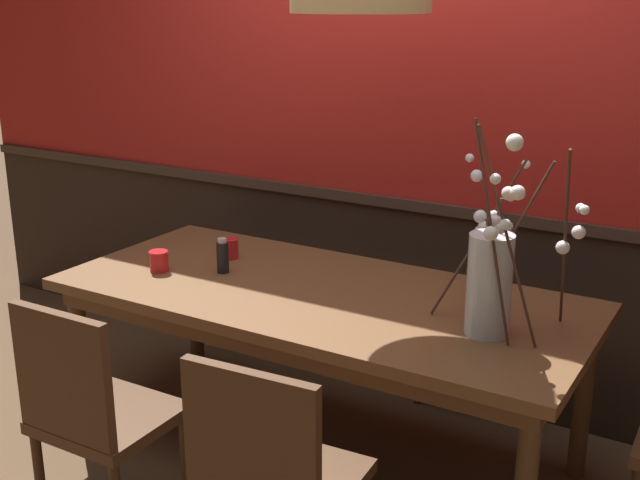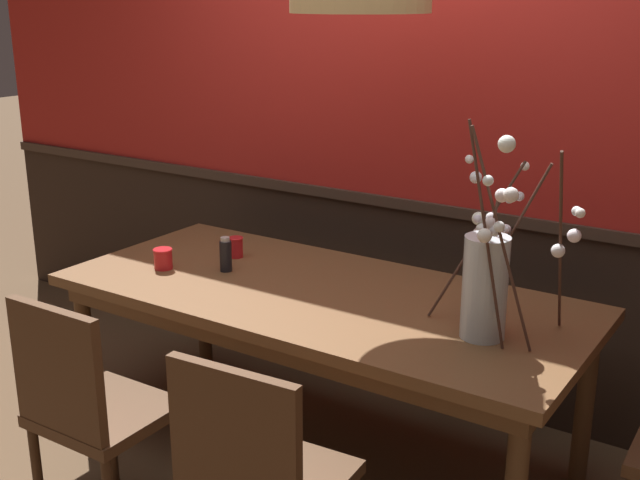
{
  "view_description": "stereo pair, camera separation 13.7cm",
  "coord_description": "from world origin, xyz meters",
  "px_view_note": "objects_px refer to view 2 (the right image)",
  "views": [
    {
      "loc": [
        1.53,
        -2.56,
        1.85
      ],
      "look_at": [
        0.0,
        0.0,
        0.94
      ],
      "focal_mm": 44.66,
      "sensor_mm": 36.0,
      "label": 1
    },
    {
      "loc": [
        1.64,
        -2.49,
        1.85
      ],
      "look_at": [
        0.0,
        0.0,
        0.94
      ],
      "focal_mm": 44.66,
      "sensor_mm": 36.0,
      "label": 2
    }
  ],
  "objects_px": {
    "vase_with_blossoms": "(488,281)",
    "candle_holder_nearer_edge": "(163,259)",
    "chair_near_side_left": "(88,406)",
    "chair_far_side_right": "(481,290)",
    "chair_far_side_left": "(362,265)",
    "dining_table": "(320,309)",
    "candle_holder_nearer_center": "(236,247)",
    "condiment_bottle": "(226,255)",
    "chair_near_side_right": "(257,473)"
  },
  "relations": [
    {
      "from": "chair_near_side_left",
      "to": "condiment_bottle",
      "type": "relative_size",
      "value": 6.06
    },
    {
      "from": "chair_far_side_right",
      "to": "candle_holder_nearer_center",
      "type": "xyz_separation_m",
      "value": [
        -0.88,
        -0.72,
        0.25
      ]
    },
    {
      "from": "vase_with_blossoms",
      "to": "candle_holder_nearer_center",
      "type": "bearing_deg",
      "value": 170.57
    },
    {
      "from": "candle_holder_nearer_center",
      "to": "chair_far_side_right",
      "type": "bearing_deg",
      "value": 39.31
    },
    {
      "from": "chair_near_side_left",
      "to": "candle_holder_nearer_center",
      "type": "height_order",
      "value": "chair_near_side_left"
    },
    {
      "from": "dining_table",
      "to": "vase_with_blossoms",
      "type": "height_order",
      "value": "vase_with_blossoms"
    },
    {
      "from": "dining_table",
      "to": "chair_far_side_right",
      "type": "relative_size",
      "value": 2.21
    },
    {
      "from": "chair_near_side_right",
      "to": "vase_with_blossoms",
      "type": "relative_size",
      "value": 1.17
    },
    {
      "from": "chair_far_side_left",
      "to": "candle_holder_nearer_center",
      "type": "height_order",
      "value": "chair_far_side_left"
    },
    {
      "from": "chair_far_side_right",
      "to": "chair_near_side_right",
      "type": "height_order",
      "value": "chair_far_side_right"
    },
    {
      "from": "chair_near_side_right",
      "to": "candle_holder_nearer_center",
      "type": "height_order",
      "value": "chair_near_side_right"
    },
    {
      "from": "chair_near_side_left",
      "to": "chair_far_side_left",
      "type": "xyz_separation_m",
      "value": [
        0.03,
        1.8,
        -0.0
      ]
    },
    {
      "from": "vase_with_blossoms",
      "to": "candle_holder_nearer_edge",
      "type": "relative_size",
      "value": 8.48
    },
    {
      "from": "candle_holder_nearer_edge",
      "to": "chair_near_side_right",
      "type": "bearing_deg",
      "value": -34.34
    },
    {
      "from": "chair_near_side_left",
      "to": "candle_holder_nearer_edge",
      "type": "relative_size",
      "value": 10.16
    },
    {
      "from": "chair_near_side_left",
      "to": "chair_far_side_right",
      "type": "bearing_deg",
      "value": 68.34
    },
    {
      "from": "chair_near_side_left",
      "to": "candle_holder_nearer_center",
      "type": "distance_m",
      "value": 1.09
    },
    {
      "from": "chair_far_side_left",
      "to": "condiment_bottle",
      "type": "height_order",
      "value": "chair_far_side_left"
    },
    {
      "from": "dining_table",
      "to": "condiment_bottle",
      "type": "relative_size",
      "value": 14.19
    },
    {
      "from": "chair_far_side_right",
      "to": "candle_holder_nearer_edge",
      "type": "distance_m",
      "value": 1.48
    },
    {
      "from": "chair_far_side_right",
      "to": "chair_near_side_right",
      "type": "distance_m",
      "value": 1.75
    },
    {
      "from": "vase_with_blossoms",
      "to": "dining_table",
      "type": "bearing_deg",
      "value": 175.04
    },
    {
      "from": "chair_far_side_left",
      "to": "dining_table",
      "type": "bearing_deg",
      "value": -69.7
    },
    {
      "from": "candle_holder_nearer_edge",
      "to": "condiment_bottle",
      "type": "relative_size",
      "value": 0.6
    },
    {
      "from": "chair_near_side_left",
      "to": "candle_holder_nearer_edge",
      "type": "bearing_deg",
      "value": 115.07
    },
    {
      "from": "chair_far_side_right",
      "to": "candle_holder_nearer_center",
      "type": "bearing_deg",
      "value": -140.69
    },
    {
      "from": "chair_near_side_left",
      "to": "chair_near_side_right",
      "type": "height_order",
      "value": "chair_near_side_left"
    },
    {
      "from": "dining_table",
      "to": "candle_holder_nearer_center",
      "type": "height_order",
      "value": "candle_holder_nearer_center"
    },
    {
      "from": "candle_holder_nearer_center",
      "to": "candle_holder_nearer_edge",
      "type": "relative_size",
      "value": 1.04
    },
    {
      "from": "chair_near_side_right",
      "to": "chair_far_side_left",
      "type": "bearing_deg",
      "value": 111.22
    },
    {
      "from": "chair_near_side_left",
      "to": "candle_holder_nearer_center",
      "type": "relative_size",
      "value": 9.72
    },
    {
      "from": "chair_far_side_right",
      "to": "chair_near_side_left",
      "type": "bearing_deg",
      "value": -111.66
    },
    {
      "from": "chair_near_side_left",
      "to": "dining_table",
      "type": "bearing_deg",
      "value": 67.66
    },
    {
      "from": "vase_with_blossoms",
      "to": "condiment_bottle",
      "type": "relative_size",
      "value": 5.06
    },
    {
      "from": "candle_holder_nearer_center",
      "to": "candle_holder_nearer_edge",
      "type": "distance_m",
      "value": 0.34
    },
    {
      "from": "chair_far_side_right",
      "to": "condiment_bottle",
      "type": "distance_m",
      "value": 1.23
    },
    {
      "from": "dining_table",
      "to": "chair_far_side_left",
      "type": "xyz_separation_m",
      "value": [
        -0.34,
        0.91,
        -0.14
      ]
    },
    {
      "from": "dining_table",
      "to": "candle_holder_nearer_edge",
      "type": "xyz_separation_m",
      "value": [
        -0.71,
        -0.15,
        0.12
      ]
    },
    {
      "from": "chair_far_side_left",
      "to": "condiment_bottle",
      "type": "bearing_deg",
      "value": -97.95
    },
    {
      "from": "chair_near_side_left",
      "to": "vase_with_blossoms",
      "type": "bearing_deg",
      "value": 37.26
    },
    {
      "from": "dining_table",
      "to": "candle_holder_nearer_edge",
      "type": "bearing_deg",
      "value": -168.2
    },
    {
      "from": "chair_near_side_right",
      "to": "dining_table",
      "type": "bearing_deg",
      "value": 112.16
    },
    {
      "from": "dining_table",
      "to": "chair_near_side_left",
      "type": "distance_m",
      "value": 0.97
    },
    {
      "from": "chair_near_side_right",
      "to": "vase_with_blossoms",
      "type": "bearing_deg",
      "value": 66.04
    },
    {
      "from": "chair_far_side_right",
      "to": "condiment_bottle",
      "type": "bearing_deg",
      "value": -131.87
    },
    {
      "from": "chair_near_side_right",
      "to": "candle_holder_nearer_center",
      "type": "distance_m",
      "value": 1.4
    },
    {
      "from": "chair_far_side_left",
      "to": "chair_near_side_right",
      "type": "bearing_deg",
      "value": -68.78
    },
    {
      "from": "chair_far_side_left",
      "to": "candle_holder_nearer_center",
      "type": "distance_m",
      "value": 0.84
    },
    {
      "from": "chair_near_side_left",
      "to": "chair_far_side_right",
      "type": "height_order",
      "value": "chair_far_side_right"
    },
    {
      "from": "vase_with_blossoms",
      "to": "candle_holder_nearer_center",
      "type": "relative_size",
      "value": 8.11
    }
  ]
}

